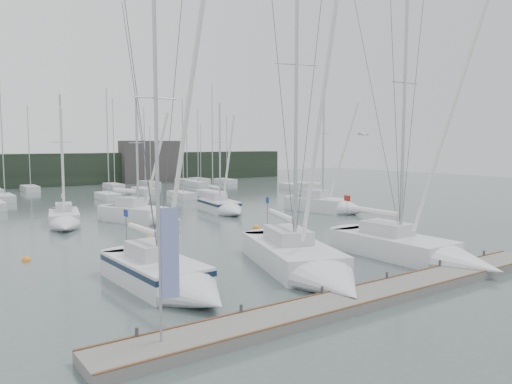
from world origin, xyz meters
TOP-DOWN VIEW (x-y plane):
  - ground at (0.00, 0.00)m, footprint 160.00×160.00m
  - dock at (0.00, -5.00)m, footprint 24.00×2.00m
  - far_treeline at (0.00, 62.00)m, footprint 90.00×4.00m
  - far_building_right at (18.00, 60.00)m, footprint 10.00×3.00m
  - mast_forest at (6.36, 44.97)m, footprint 49.32×24.83m
  - sailboat_near_left at (-6.46, 0.78)m, footprint 3.18×9.35m
  - sailboat_near_center at (0.12, -0.83)m, footprint 6.80×11.91m
  - sailboat_near_right at (7.28, -2.21)m, footprint 3.12×10.73m
  - sailboat_mid_b at (-5.81, 21.33)m, footprint 3.88×7.75m
  - sailboat_mid_c at (0.38, 19.61)m, footprint 5.50×7.93m
  - sailboat_mid_d at (8.54, 20.86)m, footprint 3.55×7.82m
  - sailboat_mid_e at (17.31, 15.44)m, footprint 4.55×8.52m
  - buoy_a at (-2.38, 12.68)m, footprint 0.63×0.63m
  - buoy_b at (6.22, 12.30)m, footprint 0.57×0.57m
  - buoy_c at (-10.49, 11.06)m, footprint 0.50×0.50m
  - dock_banner at (-9.31, -4.87)m, footprint 0.65×0.15m
  - seagull at (3.30, -1.22)m, footprint 0.89×0.42m
  - buoy_d at (9.00, 11.47)m, footprint 0.53×0.53m

SIDE VIEW (x-z plane):
  - ground at x=0.00m, z-range 0.00..0.00m
  - buoy_a at x=-2.38m, z-range -0.32..0.32m
  - buoy_b at x=6.22m, z-range -0.29..0.29m
  - buoy_c at x=-10.49m, z-range -0.25..0.25m
  - buoy_d at x=9.00m, z-range -0.26..0.26m
  - dock at x=0.00m, z-range 0.00..0.40m
  - mast_forest at x=6.36m, z-range -6.89..7.85m
  - sailboat_mid_b at x=-5.81m, z-range -5.04..6.07m
  - sailboat_mid_d at x=8.54m, z-range -5.02..6.14m
  - sailboat_near_center at x=0.12m, z-range -8.39..9.55m
  - sailboat_near_right at x=7.28m, z-range -7.82..8.98m
  - sailboat_near_left at x=-6.46m, z-range -6.64..7.83m
  - sailboat_mid_c at x=0.38m, z-range -4.88..6.08m
  - sailboat_mid_e at x=17.31m, z-range -5.63..6.85m
  - far_treeline at x=0.00m, z-range 0.00..5.00m
  - dock_banner at x=-9.31m, z-range 0.79..5.08m
  - far_building_right at x=18.00m, z-range 0.00..7.00m
  - seagull at x=3.30m, z-range 6.94..7.11m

